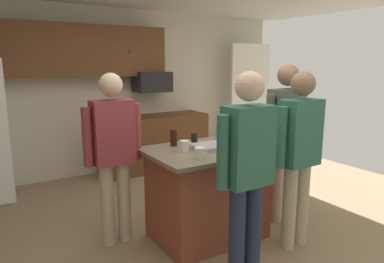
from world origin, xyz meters
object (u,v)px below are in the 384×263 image
object	(u,v)px
kitchen_island	(208,192)
mug_blue_stoneware	(200,153)
person_elder_center	(299,149)
mug_ceramic_white	(184,146)
microwave_over_range	(152,82)
glass_dark_ale	(239,137)
glass_short_whisky	(252,142)
tumbler_amber	(194,139)
glass_pilsner	(174,138)
person_guest_by_door	(285,132)
person_guest_left	(113,148)
serving_tray	(214,146)
glass_stout_tall	(220,133)
person_host_foreground	(247,165)

from	to	relation	value
kitchen_island	mug_blue_stoneware	size ratio (longest dim) A/B	9.29
person_elder_center	mug_ceramic_white	world-z (taller)	person_elder_center
microwave_over_range	person_elder_center	bearing A→B (deg)	-89.20
mug_blue_stoneware	glass_dark_ale	world-z (taller)	glass_dark_ale
glass_short_whisky	tumbler_amber	bearing A→B (deg)	132.13
glass_pilsner	glass_short_whisky	bearing A→B (deg)	-40.61
person_guest_by_door	person_elder_center	world-z (taller)	person_guest_by_door
person_elder_center	microwave_over_range	bearing A→B (deg)	-44.80
person_guest_left	person_guest_by_door	size ratio (longest dim) A/B	0.96
tumbler_amber	serving_tray	world-z (taller)	tumbler_amber
mug_ceramic_white	person_guest_by_door	bearing A→B (deg)	-7.25
kitchen_island	serving_tray	world-z (taller)	serving_tray
kitchen_island	person_guest_by_door	bearing A→B (deg)	-7.27
glass_pilsner	glass_stout_tall	distance (m)	0.58
glass_short_whisky	person_guest_left	bearing A→B (deg)	152.42
glass_pilsner	serving_tray	world-z (taller)	glass_pilsner
glass_dark_ale	tumbler_amber	xyz separation A→B (m)	(-0.37, 0.26, -0.02)
person_guest_by_door	serving_tray	distance (m)	0.89
kitchen_island	glass_short_whisky	size ratio (longest dim) A/B	9.31
serving_tray	mug_ceramic_white	bearing A→B (deg)	171.38
glass_short_whisky	glass_pilsner	bearing A→B (deg)	139.39
glass_short_whisky	mug_blue_stoneware	bearing A→B (deg)	-177.95
person_host_foreground	glass_stout_tall	bearing A→B (deg)	-13.88
person_guest_by_door	tumbler_amber	distance (m)	1.03
mug_ceramic_white	glass_short_whisky	world-z (taller)	glass_short_whisky
person_host_foreground	tumbler_amber	world-z (taller)	person_host_foreground
kitchen_island	serving_tray	distance (m)	0.48
microwave_over_range	glass_stout_tall	bearing A→B (deg)	-95.89
person_host_foreground	glass_pilsner	xyz separation A→B (m)	(-0.07, 1.05, 0.03)
kitchen_island	glass_dark_ale	distance (m)	0.64
mug_ceramic_white	tumbler_amber	world-z (taller)	tumbler_amber
mug_blue_stoneware	person_guest_left	bearing A→B (deg)	131.15
person_guest_left	glass_short_whisky	xyz separation A→B (m)	(1.18, -0.62, 0.03)
person_host_foreground	person_elder_center	distance (m)	0.80
microwave_over_range	glass_short_whisky	size ratio (longest dim) A/B	4.34
serving_tray	person_elder_center	bearing A→B (deg)	-46.64
microwave_over_range	mug_blue_stoneware	world-z (taller)	microwave_over_range
glass_dark_ale	serving_tray	xyz separation A→B (m)	(-0.27, 0.04, -0.06)
mug_blue_stoneware	glass_pilsner	size ratio (longest dim) A/B	0.77
person_elder_center	mug_blue_stoneware	distance (m)	0.95
person_guest_left	person_host_foreground	world-z (taller)	person_host_foreground
glass_stout_tall	mug_blue_stoneware	bearing A→B (deg)	-139.13
mug_ceramic_white	glass_pilsner	size ratio (longest dim) A/B	0.79
microwave_over_range	person_guest_left	xyz separation A→B (m)	(-1.40, -2.04, -0.49)
person_host_foreground	glass_short_whisky	size ratio (longest dim) A/B	13.19
mug_blue_stoneware	glass_short_whisky	world-z (taller)	glass_short_whisky
microwave_over_range	glass_pilsner	size ratio (longest dim) A/B	3.34
person_guest_by_door	mug_ceramic_white	distance (m)	1.20
mug_blue_stoneware	glass_pilsner	world-z (taller)	glass_pilsner
kitchen_island	glass_pilsner	size ratio (longest dim) A/B	7.16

